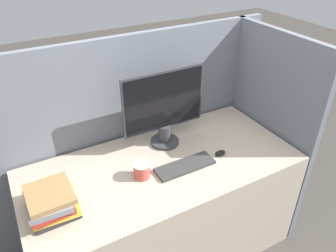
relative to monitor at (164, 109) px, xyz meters
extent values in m
cube|color=slate|center=(-0.12, 0.23, -0.29)|extent=(2.10, 0.04, 1.46)
cube|color=slate|center=(0.76, -0.17, -0.29)|extent=(0.04, 0.85, 1.46)
cube|color=tan|center=(-0.12, -0.20, -0.64)|extent=(1.70, 0.79, 0.77)
cylinder|color=#333338|center=(0.00, 0.00, -0.25)|extent=(0.19, 0.19, 0.02)
cylinder|color=#333338|center=(0.00, 0.00, -0.18)|extent=(0.08, 0.08, 0.11)
cube|color=#333338|center=(0.00, 0.00, 0.06)|extent=(0.56, 0.02, 0.40)
cube|color=black|center=(0.00, -0.01, 0.06)|extent=(0.53, 0.01, 0.37)
cube|color=#333333|center=(-0.02, -0.29, -0.25)|extent=(0.37, 0.12, 0.02)
ellipsoid|color=black|center=(0.25, -0.29, -0.24)|extent=(0.08, 0.04, 0.03)
cylinder|color=#BF4C3F|center=(-0.28, -0.24, -0.21)|extent=(0.10, 0.10, 0.09)
cylinder|color=white|center=(-0.28, -0.24, -0.17)|extent=(0.10, 0.10, 0.01)
cube|color=#262628|center=(-0.79, -0.26, -0.25)|extent=(0.23, 0.25, 0.02)
cube|color=gold|center=(-0.79, -0.25, -0.22)|extent=(0.25, 0.27, 0.03)
cube|color=maroon|center=(-0.81, -0.26, -0.20)|extent=(0.21, 0.28, 0.03)
cube|color=slate|center=(-0.81, -0.26, -0.17)|extent=(0.22, 0.28, 0.03)
cube|color=olive|center=(-0.80, -0.27, -0.14)|extent=(0.23, 0.25, 0.03)
camera|label=1|loc=(-0.86, -1.60, 1.02)|focal=35.00mm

